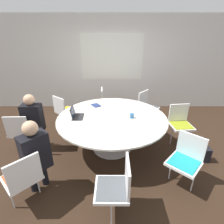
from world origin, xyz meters
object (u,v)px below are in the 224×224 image
at_px(chair_7, 64,109).
at_px(person_0, 33,119).
at_px(chair_0, 21,130).
at_px(spiral_notebook, 96,105).
at_px(chair_2, 117,185).
at_px(laptop, 76,115).
at_px(handbag, 199,154).
at_px(chair_3, 186,158).
at_px(chair_6, 107,101).
at_px(coffee_cup, 132,116).
at_px(chair_5, 147,105).
at_px(person_1, 35,153).
at_px(chair_1, 23,176).
at_px(chair_4, 180,121).

height_order(chair_7, person_0, person_0).
height_order(chair_0, spiral_notebook, chair_0).
bearing_deg(chair_2, chair_0, 53.95).
bearing_deg(laptop, handbag, -101.53).
height_order(chair_3, chair_6, same).
xyz_separation_m(chair_0, coffee_cup, (2.14, 0.07, 0.27)).
bearing_deg(chair_2, chair_5, -17.68).
relative_size(person_1, spiral_notebook, 4.63).
bearing_deg(person_1, chair_5, 2.46).
height_order(person_0, person_1, same).
bearing_deg(laptop, chair_2, -154.11).
height_order(chair_2, person_0, person_0).
xyz_separation_m(chair_1, person_0, (-0.35, 1.28, 0.20)).
bearing_deg(chair_1, coffee_cup, -6.90).
height_order(laptop, handbag, laptop).
bearing_deg(person_0, chair_5, 24.12).
bearing_deg(chair_3, chair_5, -41.40).
distance_m(person_0, handbag, 3.23).
xyz_separation_m(chair_2, handbag, (1.57, 1.04, -0.36)).
bearing_deg(chair_0, person_0, 18.94).
xyz_separation_m(chair_4, chair_6, (-1.59, 1.23, 0.00)).
relative_size(chair_6, spiral_notebook, 3.27).
distance_m(chair_2, person_1, 1.20).
height_order(chair_3, person_0, person_0).
distance_m(chair_1, chair_4, 3.04).
relative_size(chair_5, person_0, 0.71).
bearing_deg(spiral_notebook, chair_2, -78.30).
bearing_deg(person_1, chair_0, 79.65).
distance_m(spiral_notebook, coffee_cup, 0.96).
relative_size(chair_4, laptop, 2.71).
bearing_deg(chair_0, chair_5, 23.68).
bearing_deg(chair_2, handbag, -56.14).
distance_m(chair_5, person_1, 2.99).
height_order(chair_4, handbag, chair_4).
bearing_deg(chair_0, chair_4, 4.43).
bearing_deg(chair_4, coffee_cup, 8.33).
relative_size(laptop, coffee_cup, 3.29).
distance_m(chair_3, chair_6, 2.72).
relative_size(chair_0, person_1, 0.71).
distance_m(chair_1, chair_3, 2.32).
bearing_deg(person_0, spiral_notebook, 25.26).
relative_size(person_1, coffee_cup, 12.61).
bearing_deg(chair_0, chair_1, -65.67).
bearing_deg(chair_1, chair_3, -36.89).
height_order(chair_1, handbag, chair_1).
bearing_deg(chair_1, chair_6, 23.53).
relative_size(chair_0, spiral_notebook, 3.27).
relative_size(chair_5, person_1, 0.71).
bearing_deg(person_0, laptop, -1.02).
bearing_deg(chair_0, coffee_cup, 0.13).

